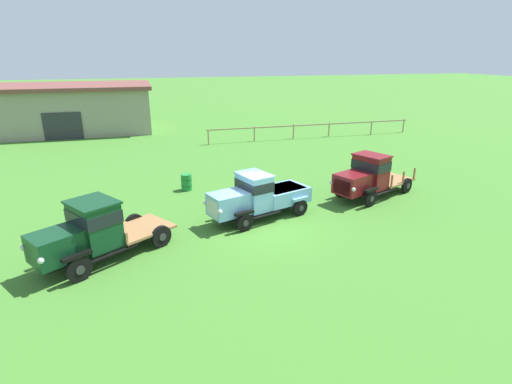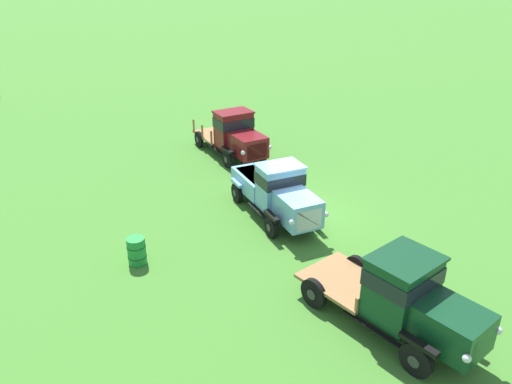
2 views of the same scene
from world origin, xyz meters
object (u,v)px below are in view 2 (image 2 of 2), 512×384
at_px(vintage_truck_foreground_near, 408,298).
at_px(vintage_truck_midrow_center, 236,135).
at_px(oil_drum_beside_row, 137,251).
at_px(vintage_truck_second_in_line, 277,191).

relative_size(vintage_truck_foreground_near, vintage_truck_midrow_center, 0.95).
height_order(vintage_truck_midrow_center, oil_drum_beside_row, vintage_truck_midrow_center).
distance_m(vintage_truck_foreground_near, oil_drum_beside_row, 8.46).
xyz_separation_m(vintage_truck_foreground_near, oil_drum_beside_row, (4.29, 7.25, -0.75)).
relative_size(vintage_truck_second_in_line, vintage_truck_midrow_center, 0.94).
xyz_separation_m(vintage_truck_foreground_near, vintage_truck_second_in_line, (7.00, 2.27, -0.14)).
relative_size(vintage_truck_foreground_near, oil_drum_beside_row, 5.78).
bearing_deg(vintage_truck_foreground_near, oil_drum_beside_row, 59.38).
relative_size(vintage_truck_second_in_line, oil_drum_beside_row, 5.72).
bearing_deg(oil_drum_beside_row, vintage_truck_foreground_near, -120.62).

